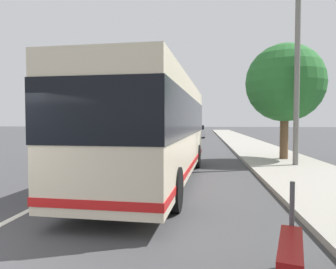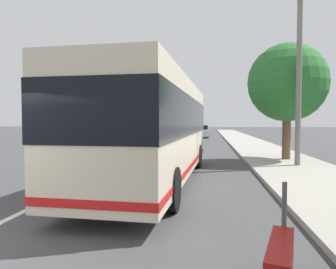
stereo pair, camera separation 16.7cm
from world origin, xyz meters
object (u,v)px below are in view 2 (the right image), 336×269
(car_far_distant, at_px, (171,129))
(roadside_tree_mid_block, at_px, (287,83))
(car_ahead_same_lane, at_px, (201,132))
(utility_pole, at_px, (299,83))
(coach_bus, at_px, (156,126))
(motorcycle_mid_row, at_px, (280,267))
(car_side_street, at_px, (161,131))
(car_oncoming, at_px, (200,130))

(car_far_distant, xyz_separation_m, roadside_tree_mid_block, (-34.20, -10.09, 3.19))
(roadside_tree_mid_block, bearing_deg, car_ahead_same_lane, 12.10)
(utility_pole, bearing_deg, coach_bus, 123.55)
(car_far_distant, height_order, roadside_tree_mid_block, roadside_tree_mid_block)
(car_ahead_same_lane, height_order, roadside_tree_mid_block, roadside_tree_mid_block)
(car_ahead_same_lane, distance_m, roadside_tree_mid_block, 23.15)
(roadside_tree_mid_block, height_order, utility_pole, utility_pole)
(car_far_distant, bearing_deg, motorcycle_mid_row, 5.18)
(car_ahead_same_lane, relative_size, roadside_tree_mid_block, 0.76)
(car_side_street, relative_size, car_oncoming, 1.01)
(coach_bus, xyz_separation_m, utility_pole, (3.66, -5.51, 1.79))
(motorcycle_mid_row, height_order, roadside_tree_mid_block, roadside_tree_mid_block)
(car_side_street, distance_m, car_oncoming, 11.28)
(coach_bus, xyz_separation_m, roadside_tree_mid_block, (5.86, -5.58, 2.05))
(motorcycle_mid_row, distance_m, car_side_street, 37.65)
(car_far_distant, xyz_separation_m, car_side_street, (-9.76, 0.01, 0.00))
(roadside_tree_mid_block, bearing_deg, coach_bus, 136.43)
(roadside_tree_mid_block, bearing_deg, car_side_street, 22.45)
(coach_bus, bearing_deg, car_ahead_same_lane, 1.41)
(motorcycle_mid_row, height_order, utility_pole, utility_pole)
(car_ahead_same_lane, distance_m, utility_pole, 25.25)
(car_ahead_same_lane, xyz_separation_m, roadside_tree_mid_block, (-22.42, -4.81, 3.19))
(motorcycle_mid_row, bearing_deg, utility_pole, -0.07)
(car_oncoming, height_order, roadside_tree_mid_block, roadside_tree_mid_block)
(car_ahead_same_lane, bearing_deg, roadside_tree_mid_block, -169.60)
(car_side_street, relative_size, roadside_tree_mid_block, 0.72)
(motorcycle_mid_row, relative_size, car_far_distant, 0.50)
(coach_bus, xyz_separation_m, car_side_street, (30.31, 4.52, -1.14))
(car_ahead_same_lane, bearing_deg, utility_pole, -170.80)
(motorcycle_mid_row, distance_m, utility_pole, 11.23)
(coach_bus, relative_size, roadside_tree_mid_block, 1.77)
(car_ahead_same_lane, bearing_deg, motorcycle_mid_row, -178.85)
(car_ahead_same_lane, height_order, car_far_distant, car_ahead_same_lane)
(car_far_distant, bearing_deg, car_oncoming, 91.40)
(car_ahead_same_lane, distance_m, car_side_street, 5.67)
(coach_bus, distance_m, car_ahead_same_lane, 28.31)
(car_oncoming, bearing_deg, car_far_distant, 91.71)
(utility_pole, bearing_deg, car_far_distant, 15.40)
(car_oncoming, distance_m, utility_pole, 37.29)
(car_ahead_same_lane, bearing_deg, car_oncoming, 0.18)
(car_ahead_same_lane, relative_size, car_oncoming, 1.06)
(car_side_street, height_order, roadside_tree_mid_block, roadside_tree_mid_block)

